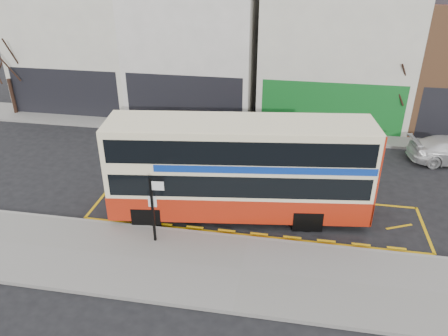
% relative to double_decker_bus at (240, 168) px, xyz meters
% --- Properties ---
extents(ground, '(120.00, 120.00, 0.00)m').
position_rel_double_decker_bus_xyz_m(ground, '(0.60, -1.39, -2.22)').
color(ground, black).
rests_on(ground, ground).
extents(pavement, '(40.00, 4.00, 0.15)m').
position_rel_double_decker_bus_xyz_m(pavement, '(0.60, -3.69, -2.14)').
color(pavement, gray).
rests_on(pavement, ground).
extents(kerb, '(40.00, 0.15, 0.15)m').
position_rel_double_decker_bus_xyz_m(kerb, '(0.60, -1.77, -2.14)').
color(kerb, gray).
rests_on(kerb, ground).
extents(far_pavement, '(50.00, 3.00, 0.15)m').
position_rel_double_decker_bus_xyz_m(far_pavement, '(0.60, 9.61, -2.14)').
color(far_pavement, gray).
rests_on(far_pavement, ground).
extents(road_markings, '(14.00, 3.40, 0.01)m').
position_rel_double_decker_bus_xyz_m(road_markings, '(0.60, 0.21, -2.21)').
color(road_markings, '#DCA50B').
rests_on(road_markings, ground).
extents(terrace_far_left, '(8.00, 8.01, 10.80)m').
position_rel_double_decker_bus_xyz_m(terrace_far_left, '(-12.90, 13.60, 2.61)').
color(terrace_far_left, beige).
rests_on(terrace_far_left, ground).
extents(terrace_left, '(8.00, 8.01, 11.80)m').
position_rel_double_decker_bus_xyz_m(terrace_left, '(-4.90, 13.60, 3.10)').
color(terrace_left, beige).
rests_on(terrace_left, ground).
extents(terrace_green_shop, '(9.00, 8.01, 11.30)m').
position_rel_double_decker_bus_xyz_m(terrace_green_shop, '(4.10, 13.60, 2.85)').
color(terrace_green_shop, beige).
rests_on(terrace_green_shop, ground).
extents(double_decker_bus, '(10.79, 3.80, 4.22)m').
position_rel_double_decker_bus_xyz_m(double_decker_bus, '(0.00, 0.00, 0.00)').
color(double_decker_bus, '#F4E6B9').
rests_on(double_decker_bus, ground).
extents(bus_stop_post, '(0.68, 0.13, 2.70)m').
position_rel_double_decker_bus_xyz_m(bus_stop_post, '(-2.85, -2.56, -0.43)').
color(bus_stop_post, black).
rests_on(bus_stop_post, pavement).
extents(car_silver, '(3.63, 1.59, 1.22)m').
position_rel_double_decker_bus_xyz_m(car_silver, '(-5.84, 7.99, -1.61)').
color(car_silver, '#9A999E').
rests_on(car_silver, ground).
extents(car_grey, '(4.68, 2.42, 1.47)m').
position_rel_double_decker_bus_xyz_m(car_grey, '(-1.41, 7.91, -1.48)').
color(car_grey, '#484A51').
rests_on(car_grey, ground).
extents(street_tree_left, '(3.09, 3.09, 6.66)m').
position_rel_double_decker_bus_xyz_m(street_tree_left, '(-16.59, 9.42, 2.33)').
color(street_tree_left, '#311E15').
rests_on(street_tree_left, ground).
extents(street_tree_right, '(2.65, 2.65, 5.72)m').
position_rel_double_decker_bus_xyz_m(street_tree_right, '(7.79, 10.40, 1.68)').
color(street_tree_right, '#311E15').
rests_on(street_tree_right, ground).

